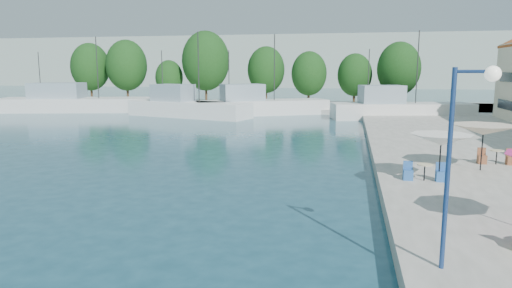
% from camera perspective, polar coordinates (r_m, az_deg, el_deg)
% --- Properties ---
extents(quay_far, '(90.00, 16.00, 0.60)m').
position_cam_1_polar(quay_far, '(66.38, 0.71, 4.77)').
color(quay_far, gray).
rests_on(quay_far, ground).
extents(hill_west, '(180.00, 40.00, 16.00)m').
position_cam_1_polar(hill_west, '(161.73, -0.67, 10.17)').
color(hill_west, '#99A79B').
rests_on(hill_west, ground).
extents(hill_east, '(140.00, 40.00, 12.00)m').
position_cam_1_polar(hill_east, '(181.44, 23.23, 8.70)').
color(hill_east, '#99A79B').
rests_on(hill_east, ground).
extents(trawler_01, '(22.24, 10.71, 10.20)m').
position_cam_1_polar(trawler_01, '(65.49, -21.29, 4.75)').
color(trawler_01, silver).
rests_on(trawler_01, ground).
extents(trawler_02, '(15.79, 8.16, 10.20)m').
position_cam_1_polar(trawler_02, '(54.80, -8.75, 4.51)').
color(trawler_02, white).
rests_on(trawler_02, ground).
extents(trawler_03, '(16.52, 11.68, 10.20)m').
position_cam_1_polar(trawler_03, '(56.52, 0.29, 4.76)').
color(trawler_03, silver).
rests_on(trawler_03, ground).
extents(trawler_04, '(16.06, 7.35, 10.20)m').
position_cam_1_polar(trawler_04, '(54.06, 17.31, 4.13)').
color(trawler_04, silver).
rests_on(trawler_04, ground).
extents(tree_01, '(6.28, 6.28, 9.30)m').
position_cam_1_polar(tree_01, '(81.57, -20.02, 9.04)').
color(tree_01, '#3F2B19').
rests_on(tree_01, quay_far).
extents(tree_02, '(6.56, 6.56, 9.71)m').
position_cam_1_polar(tree_02, '(77.76, -15.88, 9.44)').
color(tree_02, '#3F2B19').
rests_on(tree_02, quay_far).
extents(tree_03, '(4.33, 4.33, 6.42)m').
position_cam_1_polar(tree_03, '(73.94, -10.80, 8.17)').
color(tree_03, '#3F2B19').
rests_on(tree_03, quay_far).
extents(tree_04, '(7.31, 7.31, 10.83)m').
position_cam_1_polar(tree_04, '(71.69, -6.31, 10.29)').
color(tree_04, '#3F2B19').
rests_on(tree_04, quay_far).
extents(tree_05, '(5.72, 5.72, 8.47)m').
position_cam_1_polar(tree_05, '(71.00, 1.28, 9.25)').
color(tree_05, '#3F2B19').
rests_on(tree_05, quay_far).
extents(tree_06, '(5.11, 5.11, 7.56)m').
position_cam_1_polar(tree_06, '(67.12, 6.64, 8.74)').
color(tree_06, '#3F2B19').
rests_on(tree_06, quay_far).
extents(tree_07, '(4.90, 4.90, 7.25)m').
position_cam_1_polar(tree_07, '(67.71, 12.24, 8.44)').
color(tree_07, '#3F2B19').
rests_on(tree_07, quay_far).
extents(tree_08, '(5.91, 5.91, 8.75)m').
position_cam_1_polar(tree_08, '(66.70, 17.43, 8.97)').
color(tree_08, '#3F2B19').
rests_on(tree_08, quay_far).
extents(umbrella_white, '(2.71, 2.71, 2.14)m').
position_cam_1_polar(umbrella_white, '(21.66, 22.14, 0.50)').
color(umbrella_white, black).
rests_on(umbrella_white, quay_right).
extents(umbrella_cream, '(3.09, 3.09, 2.28)m').
position_cam_1_polar(umbrella_cream, '(24.96, 26.56, 1.60)').
color(umbrella_cream, black).
rests_on(umbrella_cream, quay_right).
extents(cafe_table_02, '(1.82, 0.70, 0.76)m').
position_cam_1_polar(cafe_table_02, '(21.88, 20.30, -3.58)').
color(cafe_table_02, black).
rests_on(cafe_table_02, quay_right).
extents(cafe_table_03, '(1.82, 0.70, 0.76)m').
position_cam_1_polar(cafe_table_03, '(27.17, 27.83, -1.66)').
color(cafe_table_03, black).
rests_on(cafe_table_03, quay_right).
extents(street_lamp, '(1.01, 0.47, 5.03)m').
position_cam_1_polar(street_lamp, '(11.87, 24.69, 1.38)').
color(street_lamp, navy).
rests_on(street_lamp, quay_right).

